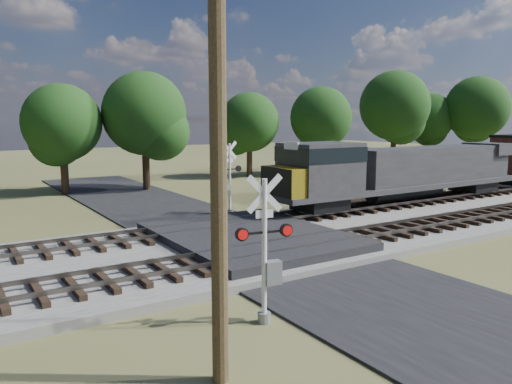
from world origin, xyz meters
TOP-DOWN VIEW (x-y plane):
  - ground at (0.00, 0.00)m, footprint 160.00×160.00m
  - ballast_bed at (10.00, 0.50)m, footprint 140.00×10.00m
  - road at (0.00, 0.00)m, footprint 7.00×60.00m
  - crossing_panel at (0.00, 0.50)m, footprint 7.00×9.00m
  - track_near at (3.12, -2.00)m, footprint 140.00×2.60m
  - track_far at (3.12, 3.00)m, footprint 140.00×2.60m
  - crossing_signal_near at (-4.00, -6.79)m, footprint 1.63×0.42m
  - crossing_signal_far at (2.79, 7.26)m, footprint 1.71×0.45m
  - utility_pole at (-6.53, -8.80)m, footprint 2.52×0.50m
  - equipment_shed at (13.92, 8.46)m, footprint 5.44×5.44m
  - treeline at (9.86, 20.23)m, footprint 77.65×11.32m

SIDE VIEW (x-z plane):
  - ground at x=0.00m, z-range 0.00..0.00m
  - road at x=0.00m, z-range 0.00..0.08m
  - ballast_bed at x=10.00m, z-range 0.00..0.30m
  - crossing_panel at x=0.00m, z-range 0.01..0.62m
  - track_near at x=3.12m, z-range 0.25..0.58m
  - track_far at x=3.12m, z-range 0.25..0.58m
  - crossing_signal_near at x=-4.00m, z-range -0.34..3.74m
  - equipment_shed at x=13.92m, z-range 0.02..3.38m
  - crossing_signal_far at x=2.79m, z-range -0.36..3.91m
  - utility_pole at x=-6.53m, z-range 0.31..10.66m
  - treeline at x=9.86m, z-range 0.79..11.45m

